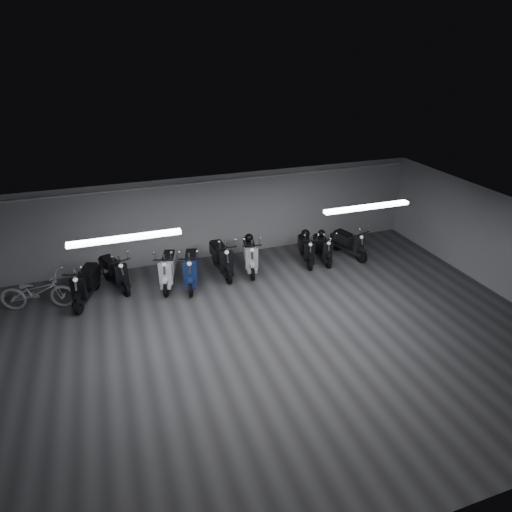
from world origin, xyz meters
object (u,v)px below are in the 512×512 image
object	(u,v)px
scooter_5	(221,253)
helmet_0	(249,238)
scooter_2	(168,264)
scooter_8	(323,244)
bicycle	(36,288)
scooter_9	(350,239)
scooter_6	(250,250)
scooter_1	(114,267)
scooter_7	(307,245)
scooter_0	(85,278)
helmet_1	(321,233)
helmet_2	(305,234)
scooter_4	(191,263)

from	to	relation	value
scooter_5	helmet_0	bearing A→B (deg)	9.70
scooter_2	scooter_8	bearing A→B (deg)	15.92
scooter_2	bicycle	xyz separation A→B (m)	(-3.52, -0.12, -0.08)
scooter_8	scooter_5	bearing A→B (deg)	-175.66
scooter_9	helmet_0	world-z (taller)	scooter_9
scooter_2	scooter_6	world-z (taller)	scooter_6
scooter_6	helmet_0	distance (m)	0.40
scooter_5	bicycle	bearing A→B (deg)	-179.16
scooter_1	scooter_9	xyz separation A→B (m)	(7.53, -0.36, -0.05)
scooter_5	scooter_7	xyz separation A→B (m)	(2.82, -0.13, -0.10)
scooter_1	scooter_6	size ratio (longest dim) A/B	0.98
scooter_0	scooter_2	size ratio (longest dim) A/B	1.02
scooter_7	helmet_1	distance (m)	0.67
helmet_0	helmet_2	size ratio (longest dim) A/B	0.95
scooter_2	helmet_0	size ratio (longest dim) A/B	6.94
scooter_9	bicycle	bearing A→B (deg)	164.19
scooter_6	bicycle	distance (m)	6.11
scooter_8	helmet_2	bearing A→B (deg)	158.40
helmet_1	scooter_0	bearing A→B (deg)	-177.30
helmet_2	scooter_1	bearing A→B (deg)	179.38
scooter_6	scooter_9	size ratio (longest dim) A/B	1.10
scooter_5	scooter_8	world-z (taller)	scooter_5
helmet_1	scooter_8	bearing A→B (deg)	-97.51
scooter_1	scooter_8	bearing A→B (deg)	-24.56
scooter_4	scooter_8	bearing A→B (deg)	16.70
scooter_7	scooter_4	bearing A→B (deg)	-164.25
scooter_0	scooter_4	xyz separation A→B (m)	(2.94, -0.06, 0.01)
scooter_9	helmet_2	xyz separation A→B (m)	(-1.50, 0.29, 0.28)
scooter_0	scooter_6	distance (m)	4.87
scooter_6	helmet_0	bearing A→B (deg)	90.00
scooter_2	scooter_9	world-z (taller)	scooter_2
scooter_0	helmet_1	bearing A→B (deg)	22.53
scooter_5	bicycle	size ratio (longest dim) A/B	1.01
scooter_0	scooter_6	size ratio (longest dim) A/B	1.01
scooter_0	scooter_1	size ratio (longest dim) A/B	1.04
scooter_6	scooter_7	size ratio (longest dim) A/B	1.12
scooter_4	helmet_1	bearing A→B (deg)	19.58
scooter_7	scooter_1	bearing A→B (deg)	-170.73
scooter_4	scooter_7	world-z (taller)	scooter_4
scooter_4	scooter_6	distance (m)	1.95
scooter_2	helmet_1	distance (m)	5.10
scooter_9	helmet_2	world-z (taller)	scooter_9
scooter_1	scooter_5	size ratio (longest dim) A/B	0.95
scooter_4	helmet_0	world-z (taller)	scooter_4
scooter_7	scooter_9	xyz separation A→B (m)	(1.55, -0.06, 0.01)
helmet_0	scooter_8	bearing A→B (deg)	-9.08
scooter_8	scooter_9	world-z (taller)	scooter_9
scooter_0	scooter_5	distance (m)	3.97
scooter_0	bicycle	world-z (taller)	scooter_0
bicycle	scooter_5	bearing A→B (deg)	-74.97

